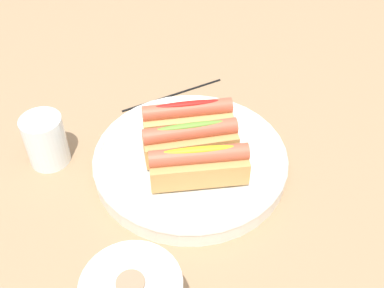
{
  "coord_description": "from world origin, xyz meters",
  "views": [
    {
      "loc": [
        0.05,
        0.53,
        0.57
      ],
      "look_at": [
        -0.0,
        -0.01,
        0.05
      ],
      "focal_mm": 43.41,
      "sensor_mm": 36.0,
      "label": 1
    }
  ],
  "objects_px": {
    "chopstick_near": "(173,94)",
    "serving_bowl": "(192,160)",
    "hotdog_side": "(199,165)",
    "hotdog_back": "(192,140)",
    "hotdog_front": "(186,119)",
    "water_glass": "(46,143)"
  },
  "relations": [
    {
      "from": "hotdog_back",
      "to": "hotdog_side",
      "type": "distance_m",
      "value": 0.06
    },
    {
      "from": "water_glass",
      "to": "chopstick_near",
      "type": "xyz_separation_m",
      "value": [
        -0.22,
        -0.16,
        -0.04
      ]
    },
    {
      "from": "hotdog_back",
      "to": "chopstick_near",
      "type": "height_order",
      "value": "hotdog_back"
    },
    {
      "from": "hotdog_front",
      "to": "hotdog_back",
      "type": "xyz_separation_m",
      "value": [
        -0.01,
        0.05,
        0.0
      ]
    },
    {
      "from": "serving_bowl",
      "to": "hotdog_back",
      "type": "height_order",
      "value": "hotdog_back"
    },
    {
      "from": "serving_bowl",
      "to": "chopstick_near",
      "type": "height_order",
      "value": "serving_bowl"
    },
    {
      "from": "hotdog_side",
      "to": "water_glass",
      "type": "bearing_deg",
      "value": -21.18
    },
    {
      "from": "serving_bowl",
      "to": "hotdog_front",
      "type": "xyz_separation_m",
      "value": [
        0.01,
        -0.05,
        0.04
      ]
    },
    {
      "from": "hotdog_front",
      "to": "water_glass",
      "type": "xyz_separation_m",
      "value": [
        0.24,
        0.01,
        -0.02
      ]
    },
    {
      "from": "serving_bowl",
      "to": "hotdog_back",
      "type": "bearing_deg",
      "value": -164.05
    },
    {
      "from": "chopstick_near",
      "to": "serving_bowl",
      "type": "bearing_deg",
      "value": 72.41
    },
    {
      "from": "hotdog_front",
      "to": "chopstick_near",
      "type": "distance_m",
      "value": 0.16
    },
    {
      "from": "hotdog_back",
      "to": "water_glass",
      "type": "height_order",
      "value": "hotdog_back"
    },
    {
      "from": "chopstick_near",
      "to": "hotdog_back",
      "type": "bearing_deg",
      "value": 72.41
    },
    {
      "from": "hotdog_front",
      "to": "hotdog_side",
      "type": "relative_size",
      "value": 1.01
    },
    {
      "from": "serving_bowl",
      "to": "hotdog_front",
      "type": "bearing_deg",
      "value": -84.37
    },
    {
      "from": "water_glass",
      "to": "chopstick_near",
      "type": "height_order",
      "value": "water_glass"
    },
    {
      "from": "hotdog_front",
      "to": "hotdog_back",
      "type": "bearing_deg",
      "value": 95.63
    },
    {
      "from": "hotdog_side",
      "to": "chopstick_near",
      "type": "xyz_separation_m",
      "value": [
        0.03,
        -0.26,
        -0.06
      ]
    },
    {
      "from": "serving_bowl",
      "to": "hotdog_back",
      "type": "xyz_separation_m",
      "value": [
        -0.0,
        -0.0,
        0.04
      ]
    },
    {
      "from": "hotdog_side",
      "to": "chopstick_near",
      "type": "relative_size",
      "value": 0.69
    },
    {
      "from": "hotdog_front",
      "to": "water_glass",
      "type": "distance_m",
      "value": 0.24
    }
  ]
}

